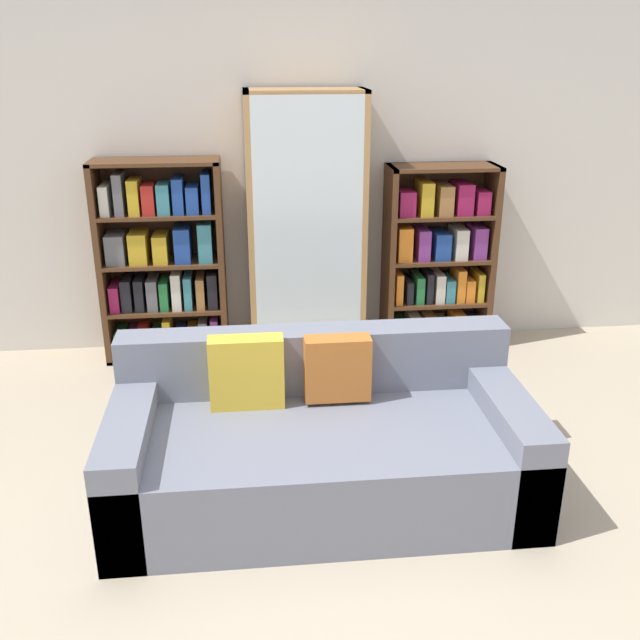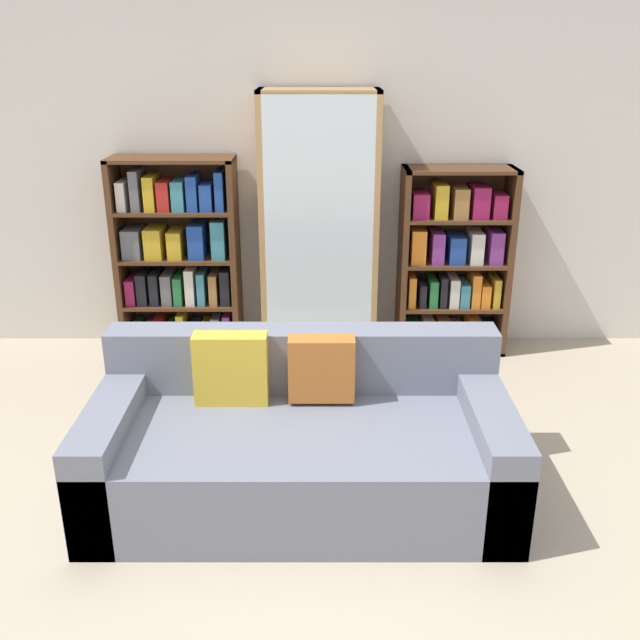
% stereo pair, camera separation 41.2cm
% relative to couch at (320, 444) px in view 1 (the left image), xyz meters
% --- Properties ---
extents(ground_plane, '(16.00, 16.00, 0.00)m').
position_rel_couch_xyz_m(ground_plane, '(0.01, -0.36, -0.27)').
color(ground_plane, tan).
extents(wall_back, '(6.46, 0.06, 2.70)m').
position_rel_couch_xyz_m(wall_back, '(0.01, 1.98, 1.08)').
color(wall_back, beige).
rests_on(wall_back, ground).
extents(couch, '(1.97, 0.96, 0.77)m').
position_rel_couch_xyz_m(couch, '(0.00, 0.00, 0.00)').
color(couch, slate).
rests_on(couch, ground).
extents(bookshelf_left, '(0.84, 0.32, 1.37)m').
position_rel_couch_xyz_m(bookshelf_left, '(-0.89, 1.77, 0.40)').
color(bookshelf_left, '#4C2D19').
rests_on(bookshelf_left, ground).
extents(display_cabinet, '(0.79, 0.36, 1.80)m').
position_rel_couch_xyz_m(display_cabinet, '(0.09, 1.76, 0.63)').
color(display_cabinet, '#AD7F4C').
rests_on(display_cabinet, ground).
extents(bookshelf_right, '(0.76, 0.32, 1.30)m').
position_rel_couch_xyz_m(bookshelf_right, '(1.03, 1.77, 0.36)').
color(bookshelf_right, '#4C2D19').
rests_on(bookshelf_right, ground).
extents(wine_bottle, '(0.07, 0.07, 0.36)m').
position_rel_couch_xyz_m(wine_bottle, '(0.64, 1.22, -0.12)').
color(wine_bottle, '#143819').
rests_on(wine_bottle, ground).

